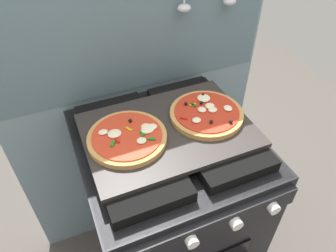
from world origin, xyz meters
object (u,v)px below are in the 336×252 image
at_px(stove, 168,210).
at_px(pizza_left, 128,138).
at_px(pizza_right, 206,113).
at_px(baking_tray, 168,130).

height_order(stove, pizza_left, pizza_left).
bearing_deg(stove, pizza_right, 3.48).
bearing_deg(pizza_left, pizza_right, 2.35).
bearing_deg(pizza_right, stove, -176.52).
xyz_separation_m(pizza_left, pizza_right, (0.28, 0.01, 0.00)).
bearing_deg(pizza_left, stove, 1.15).
height_order(baking_tray, pizza_right, pizza_right).
distance_m(stove, pizza_right, 0.50).
bearing_deg(baking_tray, stove, -90.00).
relative_size(baking_tray, pizza_right, 2.18).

